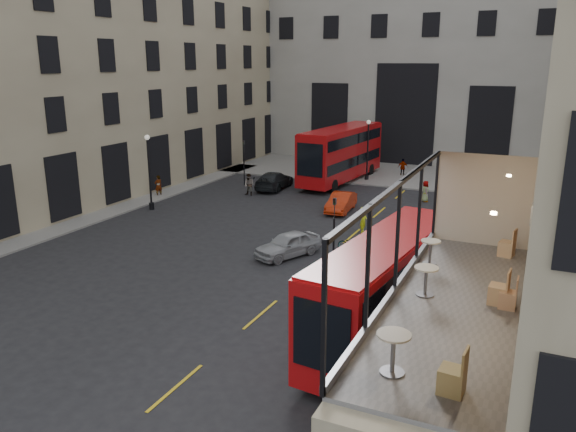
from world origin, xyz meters
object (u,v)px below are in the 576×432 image
at_px(cafe_chair_b, 499,293).
at_px(cafe_chair_c, 508,299).
at_px(pedestrian_a, 249,185).
at_px(traffic_light_far, 244,157).
at_px(car_a, 288,244).
at_px(cafe_chair_d, 507,248).
at_px(street_lamp_a, 150,177).
at_px(bus_near, 385,284).
at_px(pedestrian_e, 158,186).
at_px(car_c, 274,180).
at_px(cafe_table_near, 393,347).
at_px(cafe_table_far, 430,248).
at_px(pedestrian_b, 332,178).
at_px(car_b, 341,202).
at_px(traffic_light_near, 334,225).
at_px(cyclist, 363,220).
at_px(cafe_chair_a, 453,379).
at_px(bicycle, 352,244).
at_px(cafe_table_mid, 426,277).
at_px(street_lamp_b, 368,154).
at_px(bus_far, 342,152).
at_px(pedestrian_d, 425,191).
at_px(pedestrian_c, 403,168).

relative_size(cafe_chair_b, cafe_chair_c, 1.13).
distance_m(pedestrian_a, cafe_chair_b, 31.88).
xyz_separation_m(traffic_light_far, car_a, (10.98, -14.90, -1.76)).
bearing_deg(cafe_chair_d, street_lamp_a, 150.35).
distance_m(bus_near, pedestrian_e, 27.11).
bearing_deg(car_c, cafe_table_near, 115.09).
bearing_deg(traffic_light_far, cafe_table_far, -51.36).
distance_m(traffic_light_far, street_lamp_a, 10.20).
height_order(traffic_light_far, pedestrian_b, traffic_light_far).
distance_m(bus_near, car_b, 18.98).
bearing_deg(cafe_table_near, cafe_chair_c, 66.18).
height_order(traffic_light_near, pedestrian_e, traffic_light_near).
xyz_separation_m(bus_near, cafe_chair_c, (4.43, -5.76, 2.58)).
bearing_deg(cyclist, pedestrian_e, 74.29).
height_order(pedestrian_a, cafe_chair_d, cafe_chair_d).
bearing_deg(cafe_chair_a, car_a, 123.00).
height_order(pedestrian_e, cafe_table_far, cafe_table_far).
xyz_separation_m(bicycle, cafe_table_near, (6.99, -18.97, 4.70)).
relative_size(traffic_light_near, cyclist, 2.31).
distance_m(street_lamp_a, cafe_chair_a, 32.63).
height_order(bus_near, car_b, bus_near).
bearing_deg(car_b, traffic_light_far, 151.02).
height_order(street_lamp_a, car_a, street_lamp_a).
xyz_separation_m(cyclist, cafe_chair_c, (9.26, -18.66, 4.02)).
xyz_separation_m(pedestrian_a, cafe_chair_a, (19.79, -28.67, 4.01)).
xyz_separation_m(cafe_table_near, cafe_chair_b, (1.53, 4.13, -0.27)).
relative_size(pedestrian_b, cafe_table_mid, 2.21).
xyz_separation_m(cafe_table_mid, cafe_chair_c, (1.94, 0.06, -0.26)).
relative_size(pedestrian_a, cafe_chair_b, 1.93).
distance_m(street_lamp_b, pedestrian_b, 4.51).
bearing_deg(traffic_light_near, bus_far, 108.55).
distance_m(car_b, cyclist, 5.25).
height_order(cafe_chair_b, cafe_chair_d, cafe_chair_b).
distance_m(street_lamp_a, car_c, 11.00).
xyz_separation_m(pedestrian_a, cafe_table_near, (18.66, -28.47, 4.28)).
relative_size(pedestrian_d, cafe_table_far, 2.25).
relative_size(street_lamp_b, cafe_chair_d, 6.22).
bearing_deg(cafe_table_near, pedestrian_a, 123.24).
bearing_deg(street_lamp_b, bicycle, -75.31).
bearing_deg(cafe_chair_b, pedestrian_d, 104.37).
xyz_separation_m(cafe_table_mid, cafe_table_far, (-0.34, 2.33, -0.03)).
distance_m(car_c, cafe_table_near, 36.41).
bearing_deg(street_lamp_b, cafe_table_mid, -70.88).
bearing_deg(cafe_chair_d, car_c, 129.45).
height_order(cafe_table_near, cafe_chair_d, cafe_chair_d).
bearing_deg(pedestrian_e, street_lamp_b, 156.32).
distance_m(traffic_light_near, pedestrian_c, 25.44).
distance_m(bus_far, pedestrian_b, 3.11).
relative_size(bicycle, cafe_chair_b, 1.88).
relative_size(pedestrian_a, cafe_chair_d, 2.01).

